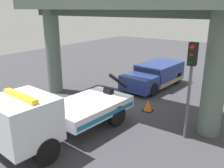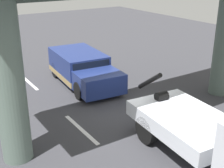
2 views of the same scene
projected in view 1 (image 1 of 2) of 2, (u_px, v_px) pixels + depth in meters
The scene contains 9 objects.
ground_plane at pixel (121, 106), 13.95m from camera, with size 60.00×40.00×0.10m, color #38383D.
lane_stripe_west at pixel (137, 76), 19.92m from camera, with size 2.60×0.16×0.01m, color silver.
lane_stripe_mid at pixel (90, 96), 15.25m from camera, with size 2.60×0.16×0.01m, color silver.
lane_stripe_east at pixel (1, 135), 10.59m from camera, with size 2.60×0.16×0.01m, color silver.
tow_truck_white at pixel (55, 114), 9.84m from camera, with size 7.33×2.89×2.46m.
towed_van_green at pixel (155, 75), 17.07m from camera, with size 5.36×2.61×1.58m.
overpass_structure at pixel (117, 14), 12.03m from camera, with size 3.60×11.92×6.09m.
traffic_light_near at pixel (191, 70), 9.51m from camera, with size 0.39×0.32×4.08m.
traffic_cone_orange at pixel (148, 106), 13.03m from camera, with size 0.51×0.51×0.61m.
Camera 1 is at (10.85, 7.05, 5.33)m, focal length 38.69 mm.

